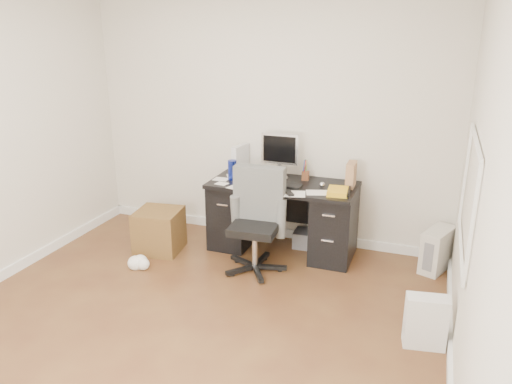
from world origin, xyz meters
TOP-DOWN VIEW (x-y plane):
  - ground at (0.00, 0.00)m, footprint 4.00×4.00m
  - room_shell at (0.03, 0.03)m, footprint 4.02×4.02m
  - desk at (0.30, 1.65)m, footprint 1.50×0.70m
  - loose_papers at (0.10, 1.60)m, footprint 1.10×0.60m
  - lcd_monitor at (0.22, 1.78)m, footprint 0.39×0.23m
  - keyboard at (0.31, 1.56)m, footprint 0.43×0.16m
  - computer_mouse at (0.71, 1.65)m, footprint 0.07×0.07m
  - travel_mug at (-0.24, 1.59)m, footprint 0.11×0.11m
  - white_binder at (-0.25, 1.84)m, footprint 0.17×0.29m
  - magazine_file at (0.97, 1.77)m, footprint 0.11×0.22m
  - pen_cup at (0.49, 1.84)m, footprint 0.10×0.10m
  - yellow_book at (0.90, 1.51)m, footprint 0.23×0.28m
  - paper_remote at (0.47, 1.35)m, footprint 0.32×0.28m
  - office_chair at (0.19, 1.11)m, footprint 0.61×0.61m
  - pc_tower at (1.86, 1.74)m, footprint 0.33×0.46m
  - shopping_bag at (1.80, 0.40)m, footprint 0.33×0.26m
  - wicker_basket at (-0.92, 1.20)m, footprint 0.51×0.51m
  - desk_printer at (0.54, 1.83)m, footprint 0.31×0.26m

SIDE VIEW (x-z plane):
  - ground at x=0.00m, z-range 0.00..0.00m
  - desk_printer at x=0.54m, z-range 0.00..0.18m
  - shopping_bag at x=1.80m, z-range 0.00..0.41m
  - pc_tower at x=1.86m, z-range 0.00..0.42m
  - wicker_basket at x=-0.92m, z-range 0.00..0.45m
  - desk at x=0.30m, z-range 0.02..0.77m
  - office_chair at x=0.19m, z-range 0.00..1.01m
  - loose_papers at x=0.10m, z-range 0.75..0.75m
  - paper_remote at x=0.47m, z-range 0.75..0.77m
  - keyboard at x=0.31m, z-range 0.75..0.77m
  - yellow_book at x=0.90m, z-range 0.75..0.80m
  - computer_mouse at x=0.71m, z-range 0.75..0.81m
  - travel_mug at x=-0.24m, z-range 0.75..0.96m
  - pen_cup at x=0.49m, z-range 0.75..0.97m
  - magazine_file at x=0.97m, z-range 0.75..1.00m
  - white_binder at x=-0.25m, z-range 0.75..1.06m
  - lcd_monitor at x=0.22m, z-range 0.75..1.25m
  - room_shell at x=0.03m, z-range 0.30..3.01m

